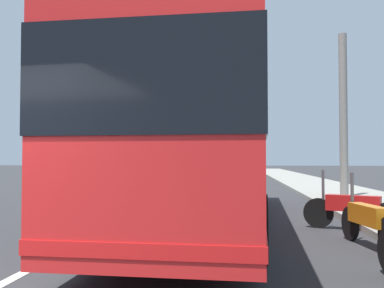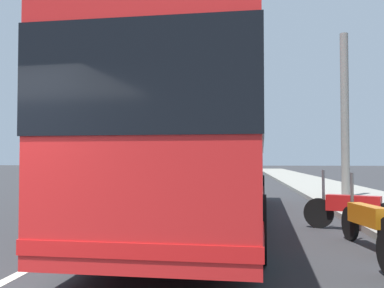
{
  "view_description": "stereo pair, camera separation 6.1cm",
  "coord_description": "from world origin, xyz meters",
  "px_view_note": "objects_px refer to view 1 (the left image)",
  "views": [
    {
      "loc": [
        -2.94,
        -2.85,
        1.5
      ],
      "look_at": [
        6.64,
        -1.83,
        1.84
      ],
      "focal_mm": 41.22,
      "sensor_mm": 36.0,
      "label": 1
    },
    {
      "loc": [
        -2.93,
        -2.91,
        1.5
      ],
      "look_at": [
        6.64,
        -1.83,
        1.84
      ],
      "focal_mm": 41.22,
      "sensor_mm": 36.0,
      "label": 2
    }
  ],
  "objects_px": {
    "motorcycle_far_end": "(368,221)",
    "car_behind_bus": "(192,168)",
    "car_oncoming": "(231,167)",
    "utility_pole": "(343,117)",
    "car_far_distant": "(174,170)",
    "coach_bus": "(210,141)",
    "motorcycle_by_tree": "(353,208)"
  },
  "relations": [
    {
      "from": "coach_bus",
      "to": "car_oncoming",
      "type": "xyz_separation_m",
      "value": [
        41.35,
        0.25,
        -1.25
      ]
    },
    {
      "from": "motorcycle_far_end",
      "to": "motorcycle_by_tree",
      "type": "distance_m",
      "value": 1.87
    },
    {
      "from": "car_oncoming",
      "to": "car_behind_bus",
      "type": "bearing_deg",
      "value": 158.84
    },
    {
      "from": "car_far_distant",
      "to": "utility_pole",
      "type": "xyz_separation_m",
      "value": [
        -17.19,
        -8.86,
        2.37
      ]
    },
    {
      "from": "car_oncoming",
      "to": "utility_pole",
      "type": "bearing_deg",
      "value": -169.44
    },
    {
      "from": "motorcycle_far_end",
      "to": "motorcycle_by_tree",
      "type": "relative_size",
      "value": 1.06
    },
    {
      "from": "coach_bus",
      "to": "car_behind_bus",
      "type": "xyz_separation_m",
      "value": [
        33.05,
        3.93,
        -1.24
      ]
    },
    {
      "from": "car_oncoming",
      "to": "utility_pole",
      "type": "height_order",
      "value": "utility_pole"
    },
    {
      "from": "car_far_distant",
      "to": "car_oncoming",
      "type": "xyz_separation_m",
      "value": [
        17.92,
        -4.06,
        -0.03
      ]
    },
    {
      "from": "car_far_distant",
      "to": "utility_pole",
      "type": "distance_m",
      "value": 19.48
    },
    {
      "from": "coach_bus",
      "to": "car_oncoming",
      "type": "relative_size",
      "value": 2.8
    },
    {
      "from": "coach_bus",
      "to": "car_behind_bus",
      "type": "distance_m",
      "value": 33.31
    },
    {
      "from": "motorcycle_far_end",
      "to": "car_far_distant",
      "type": "xyz_separation_m",
      "value": [
        26.11,
        7.18,
        0.26
      ]
    },
    {
      "from": "car_oncoming",
      "to": "motorcycle_by_tree",
      "type": "bearing_deg",
      "value": -172.7
    },
    {
      "from": "car_oncoming",
      "to": "car_far_distant",
      "type": "bearing_deg",
      "value": 170.0
    },
    {
      "from": "motorcycle_far_end",
      "to": "car_behind_bus",
      "type": "distance_m",
      "value": 36.37
    },
    {
      "from": "motorcycle_far_end",
      "to": "coach_bus",
      "type": "bearing_deg",
      "value": 37.63
    },
    {
      "from": "utility_pole",
      "to": "car_behind_bus",
      "type": "bearing_deg",
      "value": 17.55
    },
    {
      "from": "motorcycle_by_tree",
      "to": "utility_pole",
      "type": "xyz_separation_m",
      "value": [
        7.06,
        -1.46,
        2.62
      ]
    },
    {
      "from": "coach_bus",
      "to": "car_far_distant",
      "type": "relative_size",
      "value": 2.84
    },
    {
      "from": "coach_bus",
      "to": "car_far_distant",
      "type": "distance_m",
      "value": 23.86
    },
    {
      "from": "motorcycle_by_tree",
      "to": "car_behind_bus",
      "type": "height_order",
      "value": "car_behind_bus"
    },
    {
      "from": "coach_bus",
      "to": "utility_pole",
      "type": "bearing_deg",
      "value": -33.31
    },
    {
      "from": "car_far_distant",
      "to": "utility_pole",
      "type": "height_order",
      "value": "utility_pole"
    },
    {
      "from": "motorcycle_far_end",
      "to": "car_far_distant",
      "type": "relative_size",
      "value": 0.47
    },
    {
      "from": "motorcycle_by_tree",
      "to": "utility_pole",
      "type": "bearing_deg",
      "value": -75.69
    },
    {
      "from": "coach_bus",
      "to": "car_far_distant",
      "type": "bearing_deg",
      "value": 13.14
    },
    {
      "from": "utility_pole",
      "to": "car_far_distant",
      "type": "bearing_deg",
      "value": 27.26
    },
    {
      "from": "motorcycle_by_tree",
      "to": "car_far_distant",
      "type": "distance_m",
      "value": 25.35
    },
    {
      "from": "motorcycle_far_end",
      "to": "utility_pole",
      "type": "xyz_separation_m",
      "value": [
        8.92,
        -1.68,
        2.63
      ]
    },
    {
      "from": "car_oncoming",
      "to": "motorcycle_far_end",
      "type": "bearing_deg",
      "value": -173.17
    },
    {
      "from": "motorcycle_far_end",
      "to": "car_behind_bus",
      "type": "xyz_separation_m",
      "value": [
        35.72,
        6.8,
        0.23
      ]
    }
  ]
}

